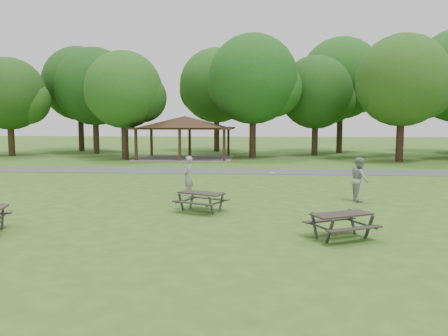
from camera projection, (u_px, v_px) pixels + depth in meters
The scene contains 17 objects.
ground at pixel (186, 218), 14.91m from camera, with size 160.00×160.00×0.00m, color #345E1B.
asphalt_path at pixel (220, 171), 28.79m from camera, with size 120.00×3.20×0.02m, color #434446.
pavilion at pixel (185, 124), 38.68m from camera, with size 8.60×7.01×3.76m.
tree_row_b at pixel (10, 96), 41.18m from camera, with size 7.14×6.80×9.28m.
tree_row_c at pixel (96, 89), 44.03m from camera, with size 8.19×7.80×10.67m.
tree_row_d at pixel (125, 92), 37.30m from camera, with size 6.93×6.60×9.27m.
tree_row_e at pixel (254, 82), 38.84m from camera, with size 8.40×8.00×11.02m.
tree_row_f at pixel (317, 95), 41.96m from camera, with size 7.35×7.00×9.55m.
tree_row_g at pixel (403, 83), 35.01m from camera, with size 7.77×7.40×10.25m.
tree_deep_a at pixel (81, 86), 47.66m from camera, with size 8.40×8.00×11.38m.
tree_deep_b at pixel (218, 88), 47.06m from camera, with size 8.40×8.00×11.13m.
tree_deep_c at pixel (342, 81), 45.03m from camera, with size 8.82×8.40×11.90m.
picnic_table_middle at pixel (201, 197), 15.92m from camera, with size 2.10×1.94×0.73m.
picnic_table_far at pixel (342, 219), 12.23m from camera, with size 2.15×2.00×0.74m.
frisbee_in_flight at pixel (273, 172), 18.49m from camera, with size 0.30×0.30×0.02m.
frisbee_thrower at pixel (188, 176), 19.06m from camera, with size 0.65×0.43×1.78m, color gray.
frisbee_catcher at pixel (359, 179), 17.98m from camera, with size 0.89×0.69×1.82m, color #959597.
Camera 1 is at (2.40, -14.50, 3.29)m, focal length 35.00 mm.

